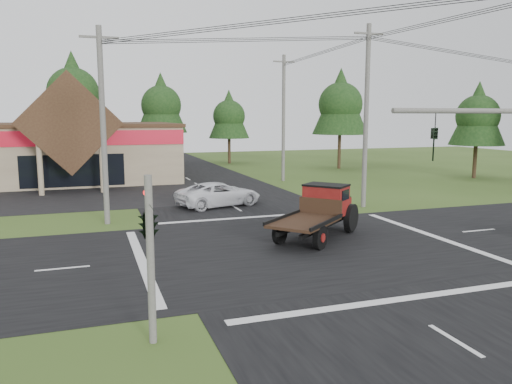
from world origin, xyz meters
name	(u,v)px	position (x,y,z in m)	size (l,w,h in m)	color
ground	(300,247)	(0.00, 0.00, 0.00)	(120.00, 120.00, 0.00)	#374F1C
road_ns	(300,247)	(0.00, 0.00, 0.01)	(12.00, 120.00, 0.02)	black
road_ew	(300,247)	(0.00, 0.00, 0.01)	(120.00, 12.00, 0.02)	black
parking_apron	(14,198)	(-14.00, 19.00, 0.01)	(28.00, 14.00, 0.02)	black
cvs_building	(6,151)	(-15.70, 29.57, 2.78)	(30.40, 18.20, 9.19)	gray
traffic_signal_corner	(148,208)	(-7.50, -7.32, 3.52)	(0.53, 2.48, 4.40)	#595651
utility_pole_nw	(103,125)	(-8.00, 8.00, 5.39)	(2.00, 0.30, 10.50)	#595651
utility_pole_ne	(366,115)	(8.00, 8.00, 5.89)	(2.00, 0.30, 11.50)	#595651
utility_pole_n	(284,117)	(8.00, 22.00, 5.74)	(2.00, 0.30, 11.20)	#595651
tree_row_c	(73,90)	(-10.00, 41.00, 8.72)	(7.28, 7.28, 13.13)	#332316
tree_row_d	(161,103)	(0.00, 42.00, 7.38)	(6.16, 6.16, 11.11)	#332316
tree_row_e	(229,115)	(8.00, 40.00, 6.03)	(5.04, 5.04, 9.09)	#332316
tree_side_ne	(340,102)	(18.00, 30.00, 7.38)	(6.16, 6.16, 11.11)	#332316
tree_side_e_near	(478,114)	(26.00, 18.00, 6.03)	(5.04, 5.04, 9.09)	#332316
antique_flatbed_truck	(316,213)	(1.35, 1.26, 1.27)	(2.33, 6.10, 2.55)	#600E0D
white_pickup	(219,194)	(-0.81, 11.34, 0.79)	(2.61, 5.66, 1.57)	white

